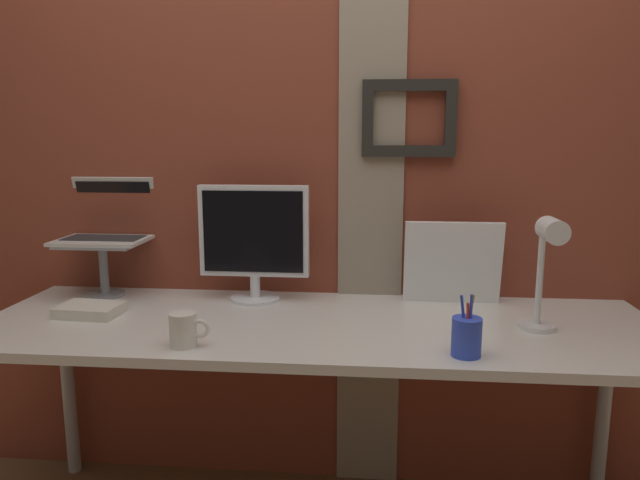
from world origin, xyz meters
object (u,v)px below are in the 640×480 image
object	(u,v)px
monitor	(254,237)
pen_cup	(467,336)
laptop	(109,222)
desk_lamp	(546,262)
whiteboard_panel	(453,263)
coffee_mug	(184,330)

from	to	relation	value
monitor	pen_cup	world-z (taller)	monitor
laptop	desk_lamp	xyz separation A→B (m)	(1.51, -0.36, -0.05)
whiteboard_panel	coffee_mug	bearing A→B (deg)	-148.01
coffee_mug	desk_lamp	bearing A→B (deg)	10.80
laptop	coffee_mug	bearing A→B (deg)	-50.03
whiteboard_panel	pen_cup	world-z (taller)	whiteboard_panel
laptop	whiteboard_panel	xyz separation A→B (m)	(1.28, -0.05, -0.12)
laptop	pen_cup	bearing A→B (deg)	-23.91
whiteboard_panel	desk_lamp	bearing A→B (deg)	-53.43
whiteboard_panel	coffee_mug	size ratio (longest dim) A/B	2.92
monitor	desk_lamp	bearing A→B (deg)	-16.92
laptop	desk_lamp	world-z (taller)	laptop
desk_lamp	pen_cup	world-z (taller)	desk_lamp
desk_lamp	coffee_mug	bearing A→B (deg)	-169.20
monitor	desk_lamp	distance (m)	0.98
desk_lamp	coffee_mug	size ratio (longest dim) A/B	3.07
monitor	laptop	world-z (taller)	laptop
monitor	laptop	xyz separation A→B (m)	(-0.57, 0.07, 0.03)
whiteboard_panel	pen_cup	xyz separation A→B (m)	(-0.03, -0.51, -0.09)
pen_cup	coffee_mug	size ratio (longest dim) A/B	1.48
desk_lamp	pen_cup	size ratio (longest dim) A/B	2.07
desk_lamp	monitor	bearing A→B (deg)	163.08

